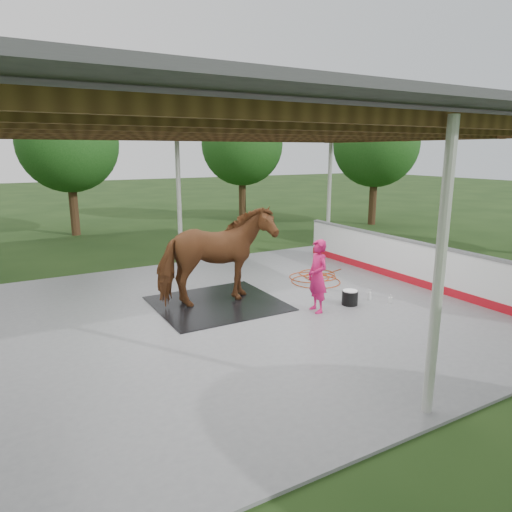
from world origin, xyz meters
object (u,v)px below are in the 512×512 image
wash_bucket (350,297)px  dasher_board (405,261)px  horse (217,256)px  handler (318,276)px

wash_bucket → dasher_board: bearing=17.3°
horse → handler: horse is taller
dasher_board → horse: (-5.20, 0.73, 0.58)m
horse → dasher_board: bearing=-95.8°
dasher_board → horse: size_ratio=3.07×
horse → handler: 2.30m
dasher_board → wash_bucket: (-2.59, -0.81, -0.37)m
wash_bucket → handler: bearing=178.9°
horse → wash_bucket: horse is taller
horse → wash_bucket: size_ratio=7.13×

